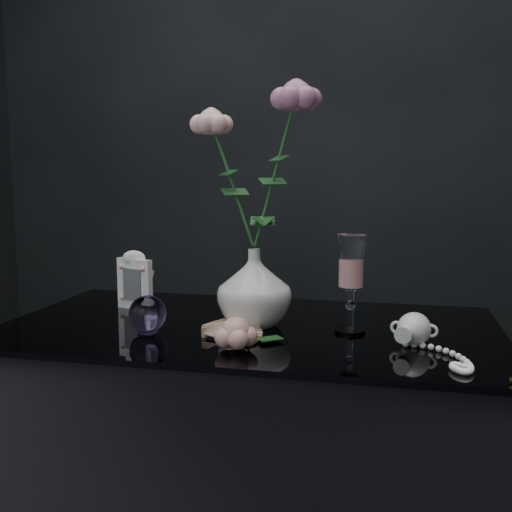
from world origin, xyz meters
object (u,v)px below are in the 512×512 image
(vase, at_px, (254,288))
(loose_rose, at_px, (235,333))
(wine_glass, at_px, (351,284))
(paperweight, at_px, (148,314))
(picture_frame, at_px, (135,280))
(pearl_jar, at_px, (414,328))

(vase, bearing_deg, loose_rose, -88.06)
(wine_glass, bearing_deg, vase, 176.64)
(vase, relative_size, loose_rose, 0.93)
(paperweight, bearing_deg, picture_frame, 120.71)
(pearl_jar, bearing_deg, wine_glass, 163.93)
(vase, bearing_deg, wine_glass, -3.36)
(pearl_jar, bearing_deg, paperweight, -166.52)
(loose_rose, bearing_deg, paperweight, 150.51)
(picture_frame, xyz_separation_m, loose_rose, (0.32, -0.27, -0.04))
(paperweight, bearing_deg, vase, 27.39)
(picture_frame, bearing_deg, vase, 4.09)
(loose_rose, relative_size, pearl_jar, 0.77)
(paperweight, relative_size, loose_rose, 0.44)
(wine_glass, xyz_separation_m, loose_rose, (-0.20, -0.17, -0.07))
(picture_frame, bearing_deg, wine_glass, 8.96)
(picture_frame, distance_m, loose_rose, 0.42)
(pearl_jar, bearing_deg, picture_frame, 175.91)
(wine_glass, relative_size, paperweight, 2.61)
(picture_frame, bearing_deg, paperweight, -39.15)
(vase, distance_m, pearl_jar, 0.34)
(paperweight, height_order, pearl_jar, paperweight)
(loose_rose, bearing_deg, picture_frame, 130.60)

